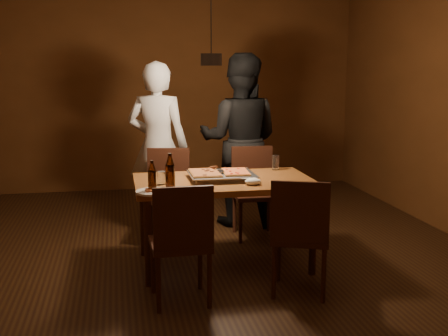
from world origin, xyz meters
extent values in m
plane|color=#331F0E|center=(0.00, 0.00, 0.00)|extent=(6.00, 6.00, 0.00)
plane|color=brown|center=(0.00, 3.00, 1.40)|extent=(5.00, 0.00, 5.00)
plane|color=brown|center=(0.00, -3.00, 1.40)|extent=(5.00, 0.00, 5.00)
cube|color=#955726|center=(0.07, -0.20, 0.72)|extent=(1.50, 0.90, 0.05)
cylinder|color=#38190F|center=(-0.60, -0.57, 0.35)|extent=(0.06, 0.06, 0.70)
cylinder|color=#38190F|center=(0.74, -0.57, 0.35)|extent=(0.06, 0.06, 0.70)
cylinder|color=#38190F|center=(-0.60, 0.17, 0.35)|extent=(0.06, 0.06, 0.70)
cylinder|color=#38190F|center=(0.74, 0.17, 0.35)|extent=(0.06, 0.06, 0.70)
cube|color=#38190F|center=(-0.35, 0.56, 0.43)|extent=(0.49, 0.49, 0.04)
cube|color=#38190F|center=(-0.31, 0.74, 0.67)|extent=(0.42, 0.11, 0.45)
cube|color=#38190F|center=(0.53, 0.52, 0.43)|extent=(0.44, 0.44, 0.04)
cube|color=#38190F|center=(0.54, 0.71, 0.67)|extent=(0.42, 0.05, 0.45)
cube|color=#38190F|center=(-0.39, -0.88, 0.43)|extent=(0.44, 0.44, 0.04)
cube|color=#38190F|center=(-0.38, -1.07, 0.67)|extent=(0.42, 0.05, 0.45)
cube|color=#38190F|center=(0.53, -0.89, 0.43)|extent=(0.55, 0.55, 0.04)
cube|color=#38190F|center=(0.46, -1.06, 0.67)|extent=(0.40, 0.18, 0.45)
cube|color=silver|center=(0.06, -0.17, 0.77)|extent=(0.58, 0.49, 0.05)
cube|color=maroon|center=(-0.08, -0.15, 0.81)|extent=(0.25, 0.39, 0.02)
cube|color=gold|center=(0.18, -0.16, 0.81)|extent=(0.24, 0.36, 0.02)
cylinder|color=black|center=(-0.55, -0.54, 0.83)|extent=(0.06, 0.06, 0.15)
cone|color=black|center=(-0.55, -0.54, 0.95)|extent=(0.06, 0.06, 0.09)
cylinder|color=black|center=(-0.41, -0.46, 0.84)|extent=(0.07, 0.07, 0.18)
cone|color=black|center=(-0.41, -0.46, 0.98)|extent=(0.07, 0.07, 0.10)
cylinder|color=silver|center=(-0.46, -0.29, 0.80)|extent=(0.07, 0.07, 0.11)
cylinder|color=silver|center=(0.63, 0.16, 0.82)|extent=(0.07, 0.07, 0.14)
cylinder|color=white|center=(-0.55, -0.58, 0.76)|extent=(0.27, 0.27, 0.02)
cube|color=gold|center=(-0.55, -0.58, 0.77)|extent=(0.12, 0.10, 0.01)
ellipsoid|color=white|center=(0.26, -0.45, 0.78)|extent=(0.13, 0.10, 0.05)
imported|color=silver|center=(-0.39, 1.04, 0.87)|extent=(0.74, 0.62, 1.75)
imported|color=black|center=(0.48, 1.05, 0.92)|extent=(1.07, 0.95, 1.83)
cylinder|color=black|center=(0.00, 0.00, 1.75)|extent=(0.18, 0.18, 0.10)
camera|label=1|loc=(-0.81, -4.76, 1.70)|focal=45.00mm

